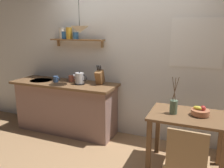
% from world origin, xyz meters
% --- Properties ---
extents(ground_plane, '(14.00, 14.00, 0.00)m').
position_xyz_m(ground_plane, '(0.00, 0.00, 0.00)').
color(ground_plane, '#A87F56').
extents(back_wall, '(6.80, 0.11, 2.70)m').
position_xyz_m(back_wall, '(0.20, 0.65, 1.35)').
color(back_wall, white).
rests_on(back_wall, ground_plane).
extents(kitchen_counter, '(1.83, 0.63, 0.89)m').
position_xyz_m(kitchen_counter, '(-1.00, 0.32, 0.45)').
color(kitchen_counter, gray).
rests_on(kitchen_counter, ground_plane).
extents(wall_shelf, '(0.95, 0.20, 0.33)m').
position_xyz_m(wall_shelf, '(-0.95, 0.49, 1.65)').
color(wall_shelf, brown).
extents(dining_table, '(0.92, 0.65, 0.75)m').
position_xyz_m(dining_table, '(1.05, -0.10, 0.61)').
color(dining_table, brown).
rests_on(dining_table, ground_plane).
extents(dining_chair_near, '(0.44, 0.39, 0.85)m').
position_xyz_m(dining_chair_near, '(1.11, -0.71, 0.48)').
color(dining_chair_near, tan).
rests_on(dining_chair_near, ground_plane).
extents(fruit_bowl, '(0.22, 0.22, 0.13)m').
position_xyz_m(fruit_bowl, '(1.18, -0.08, 0.80)').
color(fruit_bowl, '#BC704C').
rests_on(fruit_bowl, dining_table).
extents(twig_vase, '(0.09, 0.09, 0.47)m').
position_xyz_m(twig_vase, '(0.88, -0.14, 0.84)').
color(twig_vase, '#567056').
rests_on(twig_vase, dining_table).
extents(electric_kettle, '(0.24, 0.16, 0.21)m').
position_xyz_m(electric_kettle, '(-0.68, 0.28, 0.98)').
color(electric_kettle, black).
rests_on(electric_kettle, kitchen_counter).
extents(knife_block, '(0.10, 0.20, 0.32)m').
position_xyz_m(knife_block, '(-0.37, 0.39, 1.01)').
color(knife_block, brown).
rests_on(knife_block, kitchen_counter).
extents(coffee_mug_by_sink, '(0.13, 0.09, 0.10)m').
position_xyz_m(coffee_mug_by_sink, '(-1.14, 0.26, 0.94)').
color(coffee_mug_by_sink, '#3D5B89').
rests_on(coffee_mug_by_sink, kitchen_counter).
extents(coffee_mug_spare, '(0.13, 0.09, 0.11)m').
position_xyz_m(coffee_mug_spare, '(-0.91, 0.40, 0.94)').
color(coffee_mug_spare, '#C6664C').
rests_on(coffee_mug_spare, kitchen_counter).
extents(pendant_lamp, '(0.29, 0.29, 0.56)m').
position_xyz_m(pendant_lamp, '(-0.65, 0.27, 1.76)').
color(pendant_lamp, black).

